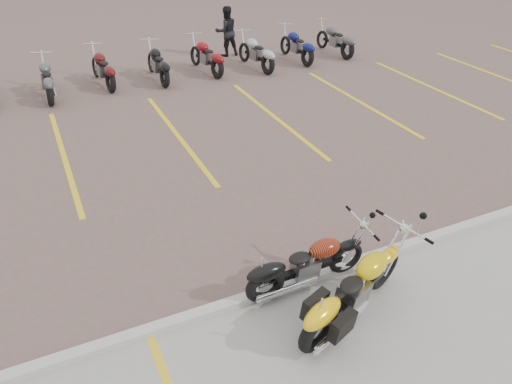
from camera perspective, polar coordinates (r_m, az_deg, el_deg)
ground at (r=9.29m, az=-1.52°, el=-3.11°), size 100.00×100.00×0.00m
curb at (r=7.85m, az=4.47°, el=-10.32°), size 60.00×0.18×0.12m
parking_stripes at (r=12.58m, az=-8.93°, el=6.40°), size 38.00×5.50×0.01m
yellow_cruiser at (r=7.18m, az=10.56°, el=-11.20°), size 2.21×0.98×0.95m
flame_cruiser at (r=7.61m, az=5.38°, el=-8.38°), size 2.04×0.30×0.84m
person_b at (r=18.62m, az=-3.41°, el=17.86°), size 0.84×0.66×1.72m
bg_bike_row at (r=16.17m, az=-17.16°, el=13.25°), size 17.29×2.04×1.10m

